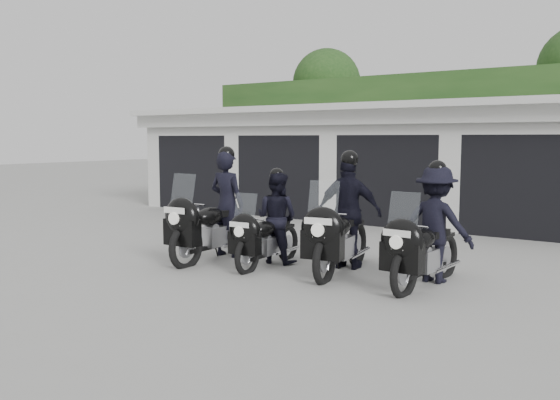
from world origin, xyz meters
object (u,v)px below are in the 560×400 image
Objects in this scene: police_bike_a at (216,213)px; police_bike_b at (272,223)px; police_bike_c at (345,219)px; police_bike_d at (431,230)px.

police_bike_b is (1.07, 0.18, -0.10)m from police_bike_a.
police_bike_c is 1.07× the size of police_bike_d.
police_bike_b is 1.27m from police_bike_c.
police_bike_a is 2.35m from police_bike_c.
police_bike_b is 0.84× the size of police_bike_c.
police_bike_d reaches higher than police_bike_b.
police_bike_a is 1.03× the size of police_bike_c.
police_bike_a is at bearing -170.09° from police_bike_d.
police_bike_a is at bearing -177.33° from police_bike_c.
police_bike_a is at bearing -173.96° from police_bike_b.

